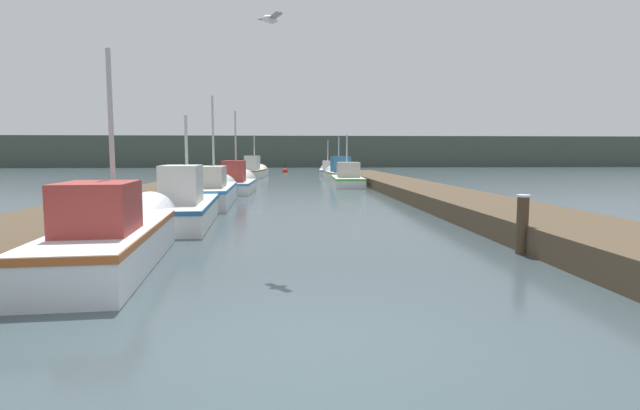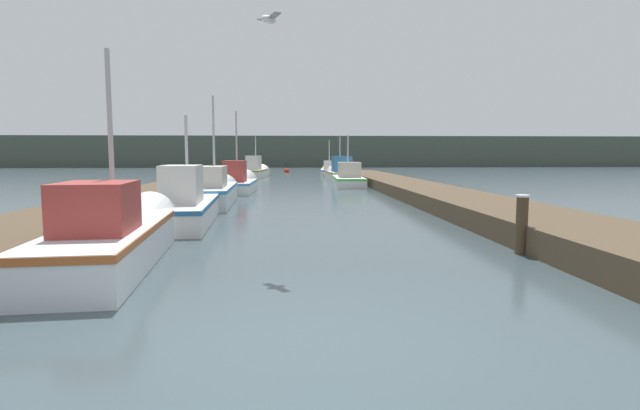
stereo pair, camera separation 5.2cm
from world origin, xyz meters
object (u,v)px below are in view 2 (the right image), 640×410
Objects in this scene: fishing_boat_3 at (238,183)px; seagull_lead at (269,19)px; mooring_piling_0 at (240,169)px; mooring_piling_1 at (248,168)px; fishing_boat_0 at (119,234)px; mooring_piling_2 at (522,224)px; fishing_boat_2 at (215,190)px; fishing_boat_6 at (256,171)px; channel_buoy at (287,171)px; fishing_boat_7 at (329,171)px; fishing_boat_5 at (340,173)px; fishing_boat_1 at (190,204)px; fishing_boat_4 at (347,178)px.

fishing_boat_3 is 16.54m from seagull_lead.
mooring_piling_1 is at bearing 90.51° from mooring_piling_0.
mooring_piling_2 is at bearing -4.49° from fishing_boat_0.
fishing_boat_2 is 5.40× the size of mooring_piling_1.
channel_buoy is at bearing 83.10° from fishing_boat_6.
mooring_piling_1 is at bearing 162.06° from fishing_boat_7.
fishing_boat_5 reaches higher than mooring_piling_1.
fishing_boat_6 is (0.10, 20.37, 0.04)m from fishing_boat_2.
fishing_boat_1 is at bearing 143.12° from mooring_piling_2.
fishing_boat_2 is 20.37m from fishing_boat_6.
mooring_piling_0 is at bearing 88.78° from fishing_boat_1.
fishing_boat_2 is 11.91m from mooring_piling_2.
mooring_piling_0 is 7.45m from mooring_piling_1.
seagull_lead reaches higher than fishing_boat_6.
mooring_piling_2 is (7.96, -29.20, -0.11)m from mooring_piling_0.
fishing_boat_3 reaches higher than fishing_boat_5.
fishing_boat_5 is 3.88× the size of mooring_piling_0.
channel_buoy is at bearing 48.47° from mooring_piling_1.
fishing_boat_1 is at bearing -87.56° from mooring_piling_0.
fishing_boat_4 is 5.06× the size of mooring_piling_0.
channel_buoy is (3.38, 11.34, -0.50)m from mooring_piling_0.
mooring_piling_2 is (0.89, -33.94, 0.17)m from fishing_boat_7.
fishing_boat_2 is 1.24× the size of fishing_boat_5.
fishing_boat_4 is (6.06, 15.06, -0.05)m from fishing_boat_1.
channel_buoy is 1.99× the size of seagull_lead.
mooring_piling_0 reaches higher than mooring_piling_2.
fishing_boat_6 is 4.84× the size of mooring_piling_0.
mooring_piling_0 is (-1.04, 19.50, 0.17)m from fishing_boat_2.
mooring_piling_1 is (-1.11, 26.96, 0.10)m from fishing_boat_2.
fishing_boat_4 is 11.46m from fishing_boat_6.
fishing_boat_3 reaches higher than fishing_boat_7.
fishing_boat_7 is (6.02, 24.25, -0.10)m from fishing_boat_2.
fishing_boat_6 is at bearing 123.30° from fishing_boat_4.
fishing_boat_4 is 17.88m from mooring_piling_1.
mooring_piling_0 is (-1.02, 23.99, 0.21)m from fishing_boat_1.
fishing_boat_1 is 16.23m from fishing_boat_4.
fishing_boat_3 is 5.16× the size of channel_buoy.
mooring_piling_0 is (-7.07, 4.52, 0.12)m from fishing_boat_5.
fishing_boat_6 is 30.73m from seagull_lead.
fishing_boat_0 is 0.90× the size of fishing_boat_1.
fishing_boat_6 reaches higher than mooring_piling_0.
fishing_boat_0 is 4.52× the size of mooring_piling_0.
fishing_boat_2 is 5.93m from fishing_boat_3.
mooring_piling_1 is (-7.14, 11.97, 0.04)m from fishing_boat_5.
fishing_boat_1 is 6.05× the size of mooring_piling_2.
fishing_boat_1 is 8.68m from mooring_piling_2.
fishing_boat_1 is 5.05× the size of mooring_piling_0.
fishing_boat_6 is 6.70m from mooring_piling_1.
fishing_boat_2 is at bearing -85.12° from fishing_boat_6.
fishing_boat_5 is at bearing 70.90° from fishing_boat_0.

